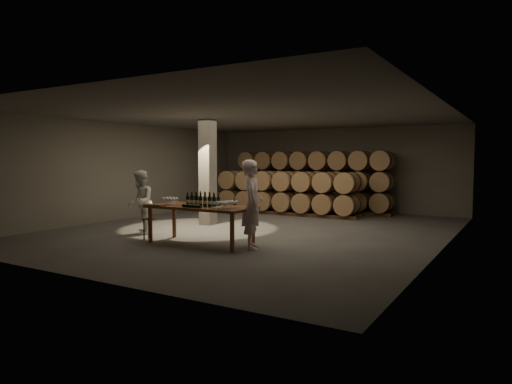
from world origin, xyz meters
The scene contains 15 objects.
room centered at (-1.80, 0.20, 1.60)m, with size 12.00×12.00×12.00m.
tasting_table centered at (0.00, -2.50, 0.80)m, with size 2.60×1.10×0.90m.
barrel_stack_back centered at (-0.57, 5.20, 1.20)m, with size 6.26×0.95×2.31m.
barrel_stack_front centered at (-0.96, 3.80, 0.83)m, with size 5.48×0.95×1.57m.
bottle_cluster centered at (0.08, -2.50, 1.02)m, with size 0.86×0.23×0.34m.
lying_bottles centered at (0.07, -2.90, 0.94)m, with size 0.59×0.07×0.07m.
glass_cluster_left centered at (-0.82, -2.63, 1.03)m, with size 0.31×0.31×0.18m.
glass_cluster_right centered at (0.85, -2.64, 1.02)m, with size 0.30×0.52×0.17m.
plate centered at (0.55, -2.59, 0.91)m, with size 0.26×0.26×0.01m, color white.
notebook_near centered at (-0.85, -2.95, 0.92)m, with size 0.26×0.21×0.03m, color brown.
notebook_corner centered at (-1.18, -2.93, 0.91)m, with size 0.21×0.26×0.02m, color brown.
pen centered at (-0.73, -2.95, 0.91)m, with size 0.01×0.01×0.14m, color black.
stool centered at (-1.49, -2.68, 0.45)m, with size 0.33×0.33×0.54m.
person_man centered at (1.34, -2.36, 0.99)m, with size 0.72×0.47×1.98m, color silver.
person_woman centered at (-2.24, -2.19, 0.85)m, with size 0.83×0.65×1.70m, color white.
Camera 1 is at (6.55, -10.95, 1.97)m, focal length 32.00 mm.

